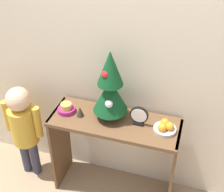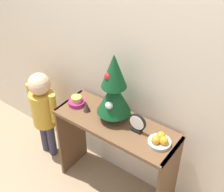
# 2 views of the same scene
# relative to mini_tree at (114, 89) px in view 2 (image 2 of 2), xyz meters

# --- Properties ---
(back_wall) EXTENTS (7.00, 0.05, 2.50)m
(back_wall) POSITION_rel_mini_tree_xyz_m (0.05, 0.20, 0.19)
(back_wall) COLOR beige
(back_wall) RESTS_ON ground_plane
(console_table) EXTENTS (1.00, 0.38, 0.78)m
(console_table) POSITION_rel_mini_tree_xyz_m (0.05, -0.04, -0.48)
(console_table) COLOR brown
(console_table) RESTS_ON ground_plane
(mini_tree) EXTENTS (0.26, 0.26, 0.57)m
(mini_tree) POSITION_rel_mini_tree_xyz_m (0.00, 0.00, 0.00)
(mini_tree) COLOR #4C3828
(mini_tree) RESTS_ON console_table
(fruit_bowl) EXTENTS (0.17, 0.17, 0.08)m
(fruit_bowl) POSITION_rel_mini_tree_xyz_m (0.43, -0.03, -0.25)
(fruit_bowl) COLOR #B7B2A8
(fruit_bowl) RESTS_ON console_table
(singing_bowl) EXTENTS (0.14, 0.14, 0.08)m
(singing_bowl) POSITION_rel_mini_tree_xyz_m (-0.35, -0.04, -0.25)
(singing_bowl) COLOR #9E2366
(singing_bowl) RESTS_ON console_table
(desk_clock) EXTENTS (0.14, 0.04, 0.16)m
(desk_clock) POSITION_rel_mini_tree_xyz_m (0.23, -0.02, -0.20)
(desk_clock) COLOR black
(desk_clock) RESTS_ON console_table
(figurine) EXTENTS (0.06, 0.06, 0.09)m
(figurine) POSITION_rel_mini_tree_xyz_m (-0.23, -0.06, -0.23)
(figurine) COLOR #382D23
(figurine) RESTS_ON console_table
(child_figure) EXTENTS (0.35, 0.23, 0.94)m
(child_figure) POSITION_rel_mini_tree_xyz_m (-0.76, -0.07, -0.48)
(child_figure) COLOR #38384C
(child_figure) RESTS_ON ground_plane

